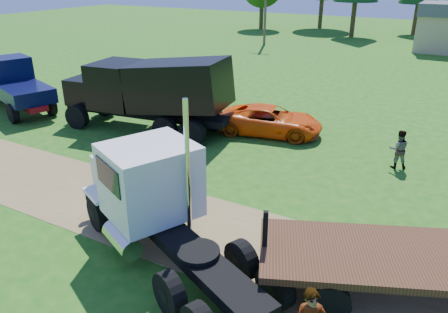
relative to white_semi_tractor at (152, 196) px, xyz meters
The scene contains 8 objects.
ground 2.42m from the white_semi_tractor, 45.18° to the left, with size 140.00×140.00×0.00m, color #1B5A13.
dirt_track 2.42m from the white_semi_tractor, 45.18° to the left, with size 120.00×4.20×0.01m, color brown.
white_semi_tractor is the anchor object (origin of this frame).
black_dump_truck 10.37m from the white_semi_tractor, 128.19° to the left, with size 9.27×3.87×3.94m.
navy_truck 17.49m from the white_semi_tractor, 155.57° to the left, with size 7.01×4.37×2.99m.
orange_pickup 10.72m from the white_semi_tractor, 94.29° to the left, with size 2.39×5.19×1.44m, color #EB540B.
flatbed_trailer 7.85m from the white_semi_tractor, 11.43° to the left, with size 9.13×5.89×2.26m.
spectator_b 11.01m from the white_semi_tractor, 59.59° to the left, with size 0.82×0.64×1.68m, color #999999.
Camera 1 is at (6.14, -10.15, 7.85)m, focal length 35.00 mm.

